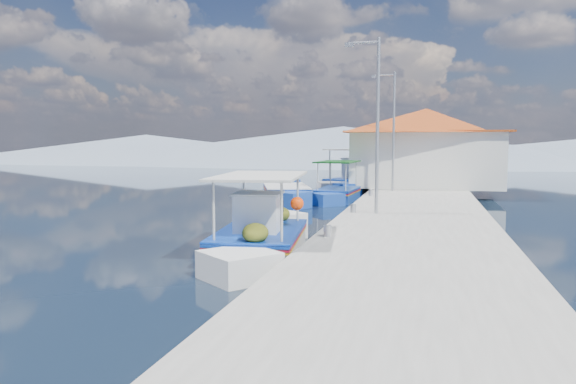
# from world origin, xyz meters

# --- Properties ---
(ground) EXTENTS (160.00, 160.00, 0.00)m
(ground) POSITION_xyz_m (0.00, 0.00, 0.00)
(ground) COLOR black
(ground) RESTS_ON ground
(quay) EXTENTS (5.00, 44.00, 0.50)m
(quay) POSITION_xyz_m (5.90, 6.00, 0.25)
(quay) COLOR #A6A39C
(quay) RESTS_ON ground
(bollards) EXTENTS (0.20, 17.20, 0.30)m
(bollards) POSITION_xyz_m (3.80, 5.25, 0.65)
(bollards) COLOR #A5A8AD
(bollards) RESTS_ON quay
(main_caique) EXTENTS (2.64, 7.08, 2.35)m
(main_caique) POSITION_xyz_m (2.09, -3.27, 0.45)
(main_caique) COLOR silver
(main_caique) RESTS_ON ground
(caique_green_canopy) EXTENTS (2.01, 6.00, 2.25)m
(caique_green_canopy) POSITION_xyz_m (1.90, 10.20, 0.33)
(caique_green_canopy) COLOR #1B45A3
(caique_green_canopy) RESTS_ON ground
(caique_blue_hull) EXTENTS (3.58, 6.56, 1.24)m
(caique_blue_hull) POSITION_xyz_m (-0.46, 9.02, 0.34)
(caique_blue_hull) COLOR #1B45A3
(caique_blue_hull) RESTS_ON ground
(caique_far) EXTENTS (4.54, 7.48, 2.87)m
(caique_far) POSITION_xyz_m (2.32, 15.70, 0.53)
(caique_far) COLOR silver
(caique_far) RESTS_ON ground
(harbor_building) EXTENTS (10.49, 10.49, 4.40)m
(harbor_building) POSITION_xyz_m (6.20, 15.00, 2.78)
(harbor_building) COLOR white
(harbor_building) RESTS_ON quay
(lamp_post_near) EXTENTS (1.21, 0.14, 6.00)m
(lamp_post_near) POSITION_xyz_m (4.51, 2.00, 3.85)
(lamp_post_near) COLOR #A5A8AD
(lamp_post_near) RESTS_ON quay
(lamp_post_far) EXTENTS (1.21, 0.14, 6.00)m
(lamp_post_far) POSITION_xyz_m (4.51, 11.00, 3.85)
(lamp_post_far) COLOR #A5A8AD
(lamp_post_far) RESTS_ON quay
(mountain_ridge) EXTENTS (171.40, 96.00, 5.50)m
(mountain_ridge) POSITION_xyz_m (6.54, 56.00, 2.04)
(mountain_ridge) COLOR gray
(mountain_ridge) RESTS_ON ground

